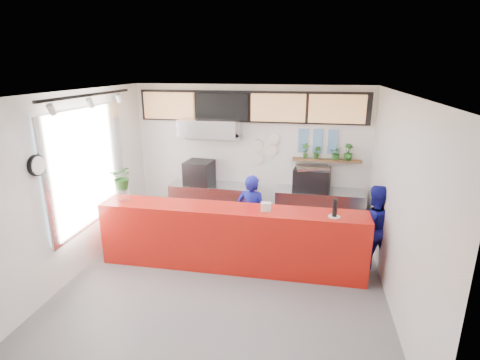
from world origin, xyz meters
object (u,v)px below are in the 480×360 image
Objects in this scene: staff_center at (252,214)px; pepper_mill at (335,208)px; panini_oven at (199,172)px; espresso_machine at (312,179)px; staff_right at (373,227)px; service_counter at (231,238)px.

pepper_mill is at bearing 164.78° from staff_center.
panini_oven is 0.77× the size of espresso_machine.
panini_oven is 0.38× the size of staff_right.
panini_oven and pepper_mill have the same top height.
panini_oven is at bearing -34.23° from staff_right.
staff_right is at bearing 39.34° from pepper_mill.
staff_center reaches higher than panini_oven.
panini_oven is 2.40m from espresso_machine.
panini_oven is 3.34m from pepper_mill.
staff_right is at bearing -45.04° from espresso_machine.
staff_right reaches higher than panini_oven.
service_counter is 0.69m from staff_center.
espresso_machine is (1.32, 1.80, 0.58)m from service_counter.
panini_oven reaches higher than espresso_machine.
pepper_mill is at bearing -72.90° from espresso_machine.
panini_oven is 3.71m from staff_right.
staff_center is 5.25× the size of pepper_mill.
service_counter is at bearing -53.22° from panini_oven.
staff_center is at bearing -16.71° from staff_right.
pepper_mill is at bearing -28.67° from panini_oven.
staff_right reaches higher than pepper_mill.
service_counter is at bearing -1.84° from staff_right.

